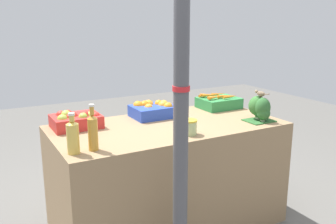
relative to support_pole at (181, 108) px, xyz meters
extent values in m
plane|color=#605E59|center=(0.28, 0.67, -1.16)|extent=(10.00, 10.00, 0.00)
cube|color=#937551|center=(0.28, 0.67, -0.73)|extent=(1.77, 0.89, 0.85)
cylinder|color=#4C4C51|center=(0.00, 0.00, 0.00)|extent=(0.09, 0.09, 2.31)
cylinder|color=red|center=(0.00, 0.00, 0.11)|extent=(0.10, 0.10, 0.03)
cube|color=red|center=(-0.36, 0.93, -0.26)|extent=(0.35, 0.27, 0.09)
sphere|color=#9EBC42|center=(-0.42, 0.97, -0.21)|extent=(0.08, 0.08, 0.08)
sphere|color=#9EBC42|center=(-0.26, 0.90, -0.22)|extent=(0.08, 0.08, 0.08)
sphere|color=red|center=(-0.30, 0.90, -0.21)|extent=(0.07, 0.07, 0.07)
sphere|color=#9EBC42|center=(-0.33, 0.86, -0.21)|extent=(0.07, 0.07, 0.07)
sphere|color=red|center=(-0.23, 0.87, -0.22)|extent=(0.07, 0.07, 0.07)
sphere|color=red|center=(-0.40, 1.01, -0.21)|extent=(0.07, 0.07, 0.07)
sphere|color=red|center=(-0.38, 0.93, -0.22)|extent=(0.07, 0.07, 0.07)
sphere|color=red|center=(-0.23, 0.91, -0.22)|extent=(0.07, 0.07, 0.07)
sphere|color=red|center=(-0.42, 0.90, -0.22)|extent=(0.06, 0.06, 0.06)
sphere|color=red|center=(-0.45, 1.01, -0.22)|extent=(0.08, 0.08, 0.08)
sphere|color=#9EBC42|center=(-0.47, 0.89, -0.22)|extent=(0.08, 0.08, 0.08)
cube|color=#2847B7|center=(0.29, 0.93, -0.26)|extent=(0.35, 0.27, 0.09)
sphere|color=orange|center=(0.38, 0.92, -0.22)|extent=(0.09, 0.09, 0.09)
sphere|color=orange|center=(0.40, 0.95, -0.21)|extent=(0.07, 0.07, 0.07)
sphere|color=orange|center=(0.19, 1.01, -0.22)|extent=(0.09, 0.09, 0.09)
sphere|color=orange|center=(0.28, 1.02, -0.22)|extent=(0.09, 0.09, 0.09)
sphere|color=orange|center=(0.24, 0.92, -0.22)|extent=(0.07, 0.07, 0.07)
sphere|color=orange|center=(0.39, 0.86, -0.22)|extent=(0.08, 0.08, 0.08)
sphere|color=orange|center=(0.36, 0.98, -0.21)|extent=(0.07, 0.07, 0.07)
sphere|color=orange|center=(0.24, 1.00, -0.21)|extent=(0.08, 0.08, 0.08)
cube|color=#2D8442|center=(0.96, 0.93, -0.26)|extent=(0.35, 0.27, 0.09)
cone|color=orange|center=(0.89, 0.89, -0.19)|extent=(0.14, 0.04, 0.02)
cone|color=orange|center=(0.91, 0.98, -0.19)|extent=(0.17, 0.08, 0.03)
cone|color=orange|center=(1.05, 0.89, -0.19)|extent=(0.14, 0.06, 0.03)
cone|color=orange|center=(1.02, 1.02, -0.19)|extent=(0.15, 0.05, 0.02)
cone|color=orange|center=(1.00, 0.90, -0.19)|extent=(0.15, 0.04, 0.03)
cone|color=orange|center=(0.86, 1.04, -0.19)|extent=(0.12, 0.06, 0.02)
cone|color=orange|center=(0.87, 0.90, -0.19)|extent=(0.12, 0.06, 0.02)
cone|color=orange|center=(0.88, 1.00, -0.19)|extent=(0.14, 0.07, 0.03)
cone|color=orange|center=(1.03, 0.85, -0.19)|extent=(0.16, 0.03, 0.02)
cone|color=orange|center=(0.88, 0.90, -0.19)|extent=(0.13, 0.03, 0.03)
cube|color=#2D602D|center=(0.97, 0.40, -0.30)|extent=(0.22, 0.18, 0.01)
ellipsoid|color=#2D602D|center=(0.98, 0.37, -0.23)|extent=(0.11, 0.11, 0.11)
cylinder|color=#B2C693|center=(0.98, 0.37, -0.28)|extent=(0.03, 0.03, 0.02)
ellipsoid|color=#2D602D|center=(0.98, 0.38, -0.19)|extent=(0.12, 0.12, 0.16)
cylinder|color=#B2C693|center=(0.98, 0.38, -0.28)|extent=(0.03, 0.03, 0.02)
ellipsoid|color=#387033|center=(0.99, 0.45, -0.19)|extent=(0.15, 0.15, 0.16)
cylinder|color=#B2C693|center=(0.99, 0.45, -0.28)|extent=(0.03, 0.03, 0.02)
ellipsoid|color=#2D602D|center=(0.99, 0.43, -0.21)|extent=(0.10, 0.10, 0.15)
cylinder|color=#B2C693|center=(0.99, 0.43, -0.28)|extent=(0.03, 0.03, 0.02)
cylinder|color=gold|center=(-0.53, 0.39, -0.21)|extent=(0.08, 0.08, 0.19)
cone|color=gold|center=(-0.53, 0.39, -0.11)|extent=(0.08, 0.08, 0.02)
cylinder|color=gold|center=(-0.53, 0.39, -0.08)|extent=(0.03, 0.03, 0.04)
cylinder|color=silver|center=(-0.53, 0.39, -0.06)|extent=(0.04, 0.04, 0.01)
cylinder|color=gold|center=(-0.40, 0.39, -0.20)|extent=(0.06, 0.06, 0.20)
cone|color=gold|center=(-0.40, 0.39, -0.09)|extent=(0.06, 0.06, 0.03)
cylinder|color=gold|center=(-0.40, 0.39, -0.05)|extent=(0.03, 0.03, 0.05)
cylinder|color=silver|center=(-0.40, 0.39, -0.02)|extent=(0.03, 0.03, 0.01)
cylinder|color=#B2C684|center=(0.29, 0.37, -0.26)|extent=(0.11, 0.11, 0.10)
cylinder|color=gold|center=(0.29, 0.37, -0.20)|extent=(0.11, 0.11, 0.01)
cube|color=#4C3D2D|center=(0.98, 0.41, -0.11)|extent=(0.02, 0.02, 0.01)
ellipsoid|color=#7A664C|center=(0.98, 0.41, -0.08)|extent=(0.05, 0.08, 0.04)
sphere|color=#897556|center=(0.97, 0.45, -0.07)|extent=(0.03, 0.03, 0.03)
cone|color=#4C3D28|center=(0.97, 0.46, -0.07)|extent=(0.01, 0.02, 0.01)
cube|color=#7A664C|center=(1.00, 0.36, -0.08)|extent=(0.03, 0.04, 0.01)
camera|label=1|loc=(-1.06, -1.78, 0.49)|focal=40.00mm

